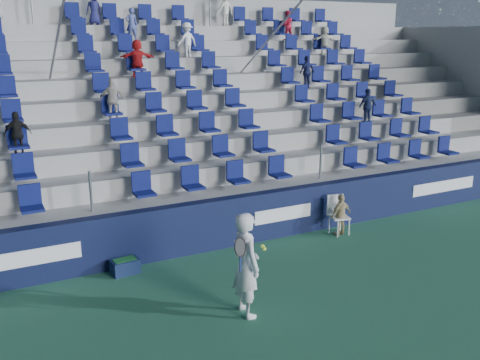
% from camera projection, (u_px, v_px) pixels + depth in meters
% --- Properties ---
extents(ground, '(70.00, 70.00, 0.00)m').
position_uv_depth(ground, '(298.00, 302.00, 10.13)').
color(ground, '#2C6748').
rests_on(ground, ground).
extents(sponsor_wall, '(24.00, 0.32, 1.20)m').
position_uv_depth(sponsor_wall, '(226.00, 222.00, 12.68)').
color(sponsor_wall, '#0E1536').
rests_on(sponsor_wall, ground).
extents(grandstand, '(24.00, 8.17, 6.63)m').
position_uv_depth(grandstand, '(155.00, 126.00, 16.65)').
color(grandstand, '#9E9E99').
rests_on(grandstand, ground).
extents(tennis_player, '(0.69, 0.72, 1.93)m').
position_uv_depth(tennis_player, '(246.00, 264.00, 9.47)').
color(tennis_player, silver).
rests_on(tennis_player, ground).
extents(line_judge_chair, '(0.53, 0.54, 1.00)m').
position_uv_depth(line_judge_chair, '(337.00, 212.00, 13.54)').
color(line_judge_chair, white).
rests_on(line_judge_chair, ground).
extents(line_judge, '(0.66, 0.35, 1.07)m').
position_uv_depth(line_judge, '(341.00, 215.00, 13.41)').
color(line_judge, tan).
rests_on(line_judge, ground).
extents(ball_bin, '(0.60, 0.43, 0.32)m').
position_uv_depth(ball_bin, '(125.00, 266.00, 11.32)').
color(ball_bin, '#111C3E').
rests_on(ball_bin, ground).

